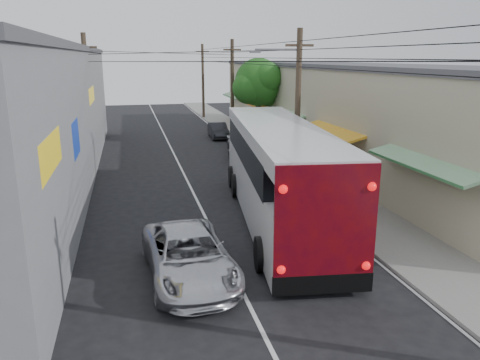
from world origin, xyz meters
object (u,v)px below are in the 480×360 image
object	(u,v)px
jeepney	(189,256)
pedestrian_far	(287,160)
parked_suv	(258,155)
parked_car_far	(218,130)
coach_bus	(278,171)
pedestrian_near	(322,167)
parked_car_mid	(241,144)

from	to	relation	value
jeepney	pedestrian_far	bearing A→B (deg)	55.02
parked_suv	parked_car_far	xyz separation A→B (m)	(-0.28, 11.65, -0.23)
coach_bus	jeepney	xyz separation A→B (m)	(-4.35, -4.71, -1.33)
coach_bus	parked_suv	distance (m)	9.16
parked_car_far	pedestrian_near	bearing A→B (deg)	-78.35
parked_car_far	pedestrian_far	xyz separation A→B (m)	(1.38, -13.84, 0.30)
pedestrian_near	coach_bus	bearing A→B (deg)	74.04
parked_car_mid	pedestrian_near	xyz separation A→B (m)	(2.51, -8.47, 0.17)
parked_suv	pedestrian_near	size ratio (longest dim) A/B	3.94
jeepney	parked_suv	bearing A→B (deg)	63.09
parked_suv	parked_car_far	world-z (taller)	parked_suv
coach_bus	pedestrian_near	size ratio (longest dim) A/B	9.26
parked_car_mid	parked_car_far	distance (m)	7.13
parked_car_mid	pedestrian_far	size ratio (longest dim) A/B	2.54
jeepney	parked_suv	distance (m)	14.90
coach_bus	pedestrian_near	bearing A→B (deg)	57.23
parked_car_mid	pedestrian_far	xyz separation A→B (m)	(1.10, -6.72, 0.23)
parked_car_far	coach_bus	bearing A→B (deg)	-92.32
parked_car_mid	parked_car_far	size ratio (longest dim) A/B	1.07
parked_car_far	pedestrian_near	xyz separation A→B (m)	(2.80, -15.59, 0.24)
pedestrian_near	pedestrian_far	bearing A→B (deg)	-27.10
parked_suv	pedestrian_far	size ratio (longest dim) A/B	3.66
coach_bus	jeepney	world-z (taller)	coach_bus
parked_suv	parked_car_far	distance (m)	11.65
parked_car_far	parked_car_mid	bearing A→B (deg)	-86.23
pedestrian_near	pedestrian_far	xyz separation A→B (m)	(-1.41, 1.75, 0.06)
coach_bus	parked_car_far	distance (m)	20.67
coach_bus	jeepney	distance (m)	6.55
coach_bus	parked_car_mid	size ratio (longest dim) A/B	3.39
pedestrian_far	parked_car_mid	bearing A→B (deg)	-67.12
parked_car_far	pedestrian_far	size ratio (longest dim) A/B	2.37
parked_car_mid	pedestrian_far	bearing A→B (deg)	-74.72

